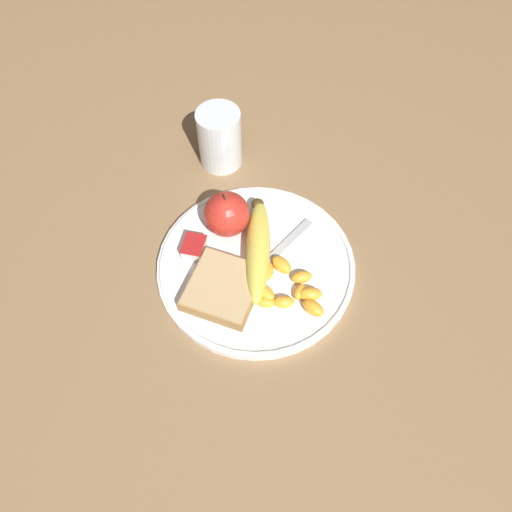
# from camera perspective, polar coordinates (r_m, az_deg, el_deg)

# --- Properties ---
(ground_plane) EXTENTS (3.00, 3.00, 0.00)m
(ground_plane) POSITION_cam_1_polar(r_m,az_deg,el_deg) (0.74, 0.00, -1.33)
(ground_plane) COLOR olive
(plate) EXTENTS (0.29, 0.29, 0.01)m
(plate) POSITION_cam_1_polar(r_m,az_deg,el_deg) (0.73, 0.00, -1.01)
(plate) COLOR white
(plate) RESTS_ON ground_plane
(juice_glass) EXTENTS (0.07, 0.07, 0.10)m
(juice_glass) POSITION_cam_1_polar(r_m,az_deg,el_deg) (0.84, -4.16, 13.13)
(juice_glass) COLOR silver
(juice_glass) RESTS_ON ground_plane
(apple) EXTENTS (0.07, 0.07, 0.08)m
(apple) POSITION_cam_1_polar(r_m,az_deg,el_deg) (0.74, -3.36, 4.80)
(apple) COLOR red
(apple) RESTS_ON plate
(banana) EXTENTS (0.18, 0.07, 0.04)m
(banana) POSITION_cam_1_polar(r_m,az_deg,el_deg) (0.72, -0.01, 0.93)
(banana) COLOR #E0CC4C
(banana) RESTS_ON plate
(bread_slice) EXTENTS (0.11, 0.11, 0.02)m
(bread_slice) POSITION_cam_1_polar(r_m,az_deg,el_deg) (0.70, -3.77, -3.67)
(bread_slice) COLOR olive
(bread_slice) RESTS_ON plate
(fork) EXTENTS (0.16, 0.10, 0.00)m
(fork) POSITION_cam_1_polar(r_m,az_deg,el_deg) (0.72, 1.21, -0.83)
(fork) COLOR #B2B2B7
(fork) RESTS_ON plate
(jam_packet) EXTENTS (0.04, 0.03, 0.02)m
(jam_packet) POSITION_cam_1_polar(r_m,az_deg,el_deg) (0.73, -7.19, 0.67)
(jam_packet) COLOR silver
(jam_packet) RESTS_ON plate
(orange_segment_0) EXTENTS (0.03, 0.04, 0.02)m
(orange_segment_0) POSITION_cam_1_polar(r_m,az_deg,el_deg) (0.70, 6.21, -4.32)
(orange_segment_0) COLOR #F9A32D
(orange_segment_0) RESTS_ON plate
(orange_segment_1) EXTENTS (0.04, 0.04, 0.02)m
(orange_segment_1) POSITION_cam_1_polar(r_m,az_deg,el_deg) (0.69, 1.05, -4.19)
(orange_segment_1) COLOR #F9A32D
(orange_segment_1) RESTS_ON plate
(orange_segment_2) EXTENTS (0.02, 0.03, 0.01)m
(orange_segment_2) POSITION_cam_1_polar(r_m,az_deg,el_deg) (0.69, 1.17, -5.33)
(orange_segment_2) COLOR #F9A32D
(orange_segment_2) RESTS_ON plate
(orange_segment_3) EXTENTS (0.03, 0.03, 0.02)m
(orange_segment_3) POSITION_cam_1_polar(r_m,az_deg,el_deg) (0.71, 5.26, -2.41)
(orange_segment_3) COLOR #F9A32D
(orange_segment_3) RESTS_ON plate
(orange_segment_4) EXTENTS (0.04, 0.04, 0.02)m
(orange_segment_4) POSITION_cam_1_polar(r_m,az_deg,el_deg) (0.72, 2.95, -0.96)
(orange_segment_4) COLOR #F9A32D
(orange_segment_4) RESTS_ON plate
(orange_segment_5) EXTENTS (0.03, 0.04, 0.02)m
(orange_segment_5) POSITION_cam_1_polar(r_m,az_deg,el_deg) (0.69, 6.55, -5.90)
(orange_segment_5) COLOR #F9A32D
(orange_segment_5) RESTS_ON plate
(orange_segment_6) EXTENTS (0.03, 0.02, 0.01)m
(orange_segment_6) POSITION_cam_1_polar(r_m,az_deg,el_deg) (0.70, 5.00, -4.11)
(orange_segment_6) COLOR #F9A32D
(orange_segment_6) RESTS_ON plate
(orange_segment_7) EXTENTS (0.02, 0.03, 0.02)m
(orange_segment_7) POSITION_cam_1_polar(r_m,az_deg,el_deg) (0.69, 3.19, -5.27)
(orange_segment_7) COLOR #F9A32D
(orange_segment_7) RESTS_ON plate
(orange_segment_8) EXTENTS (0.03, 0.02, 0.02)m
(orange_segment_8) POSITION_cam_1_polar(r_m,az_deg,el_deg) (0.71, 1.24, -1.76)
(orange_segment_8) COLOR #F9A32D
(orange_segment_8) RESTS_ON plate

